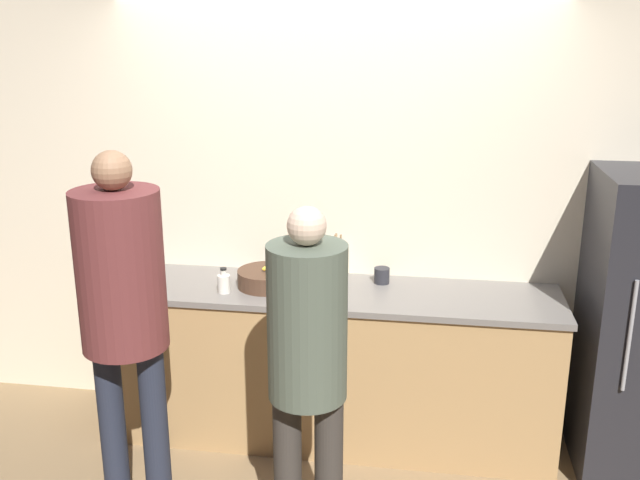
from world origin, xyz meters
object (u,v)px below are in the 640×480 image
at_px(person_center, 307,356).
at_px(cup_black, 382,275).
at_px(utensil_crock, 338,263).
at_px(bottle_clear, 224,283).
at_px(person_left, 123,297).
at_px(cup_yellow, 317,286).
at_px(fruit_bowl, 267,278).

bearing_deg(person_center, cup_black, 77.82).
height_order(utensil_crock, cup_black, utensil_crock).
distance_m(bottle_clear, cup_black, 0.90).
bearing_deg(person_center, utensil_crock, 91.25).
relative_size(person_left, cup_yellow, 18.55).
relative_size(bottle_clear, cup_black, 1.59).
height_order(person_left, person_center, person_left).
bearing_deg(person_left, utensil_crock, 48.53).
bearing_deg(person_left, cup_yellow, 40.35).
distance_m(person_left, bottle_clear, 0.72).
bearing_deg(bottle_clear, person_left, -115.33).
xyz_separation_m(person_center, cup_yellow, (-0.10, 0.88, -0.00)).
height_order(person_left, cup_black, person_left).
bearing_deg(fruit_bowl, cup_yellow, -14.37).
height_order(utensil_crock, bottle_clear, utensil_crock).
distance_m(person_center, cup_black, 1.14).
relative_size(fruit_bowl, utensil_crock, 1.31).
bearing_deg(person_center, bottle_clear, 126.73).
bearing_deg(fruit_bowl, utensil_crock, 32.39).
bearing_deg(bottle_clear, utensil_crock, 32.19).
bearing_deg(cup_yellow, person_center, -83.60).
height_order(person_left, bottle_clear, person_left).
distance_m(fruit_bowl, bottle_clear, 0.26).
distance_m(person_center, utensil_crock, 1.20).
relative_size(person_left, person_center, 1.11).
xyz_separation_m(person_center, bottle_clear, (-0.62, 0.83, 0.00)).
bearing_deg(fruit_bowl, cup_black, 13.64).
distance_m(person_left, person_center, 0.95).
bearing_deg(person_left, fruit_bowl, 56.11).
bearing_deg(bottle_clear, person_center, -53.27).
height_order(cup_black, cup_yellow, cup_yellow).
bearing_deg(person_center, person_left, 168.43).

